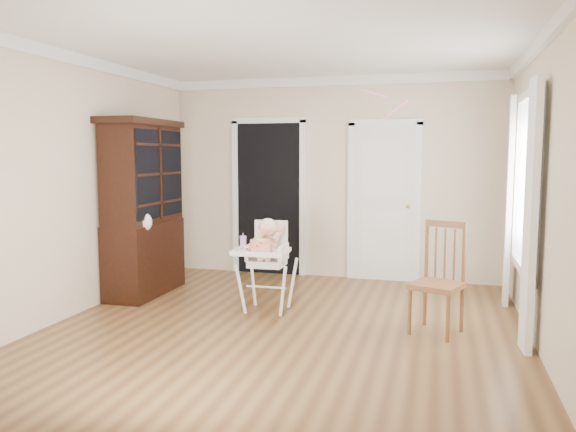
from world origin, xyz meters
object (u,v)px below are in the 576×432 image
(sippy_cup, at_px, (243,242))
(dining_chair, at_px, (438,282))
(cake, at_px, (260,246))
(china_cabinet, at_px, (144,208))
(high_chair, at_px, (267,255))

(sippy_cup, xyz_separation_m, dining_chair, (1.99, -0.18, -0.27))
(sippy_cup, height_order, dining_chair, dining_chair)
(cake, distance_m, dining_chair, 1.79)
(cake, relative_size, sippy_cup, 1.53)
(sippy_cup, distance_m, china_cabinet, 1.51)
(china_cabinet, bearing_deg, sippy_cup, -17.47)
(high_chair, height_order, dining_chair, dining_chair)
(sippy_cup, bearing_deg, china_cabinet, 162.53)
(cake, bearing_deg, dining_chair, -2.30)
(high_chair, xyz_separation_m, china_cabinet, (-1.64, 0.33, 0.44))
(sippy_cup, bearing_deg, high_chair, 27.72)
(sippy_cup, bearing_deg, dining_chair, -5.21)
(high_chair, bearing_deg, dining_chair, -10.66)
(sippy_cup, relative_size, dining_chair, 0.17)
(cake, height_order, china_cabinet, china_cabinet)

